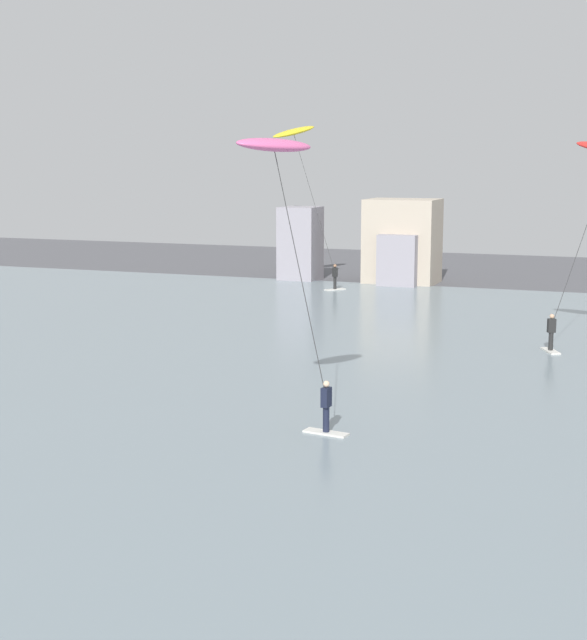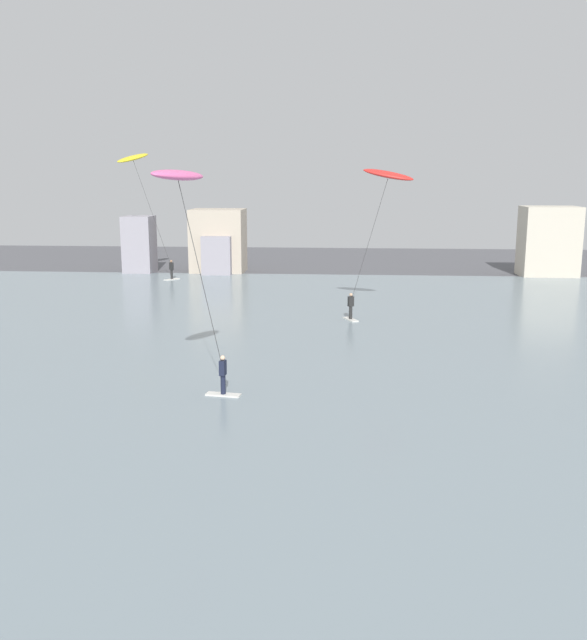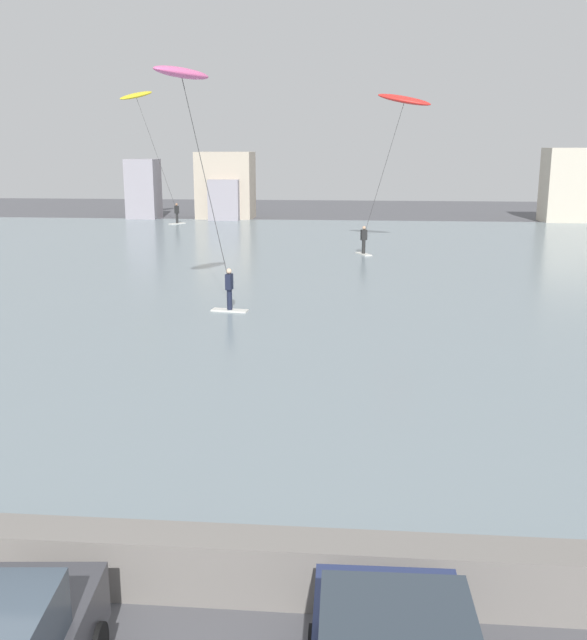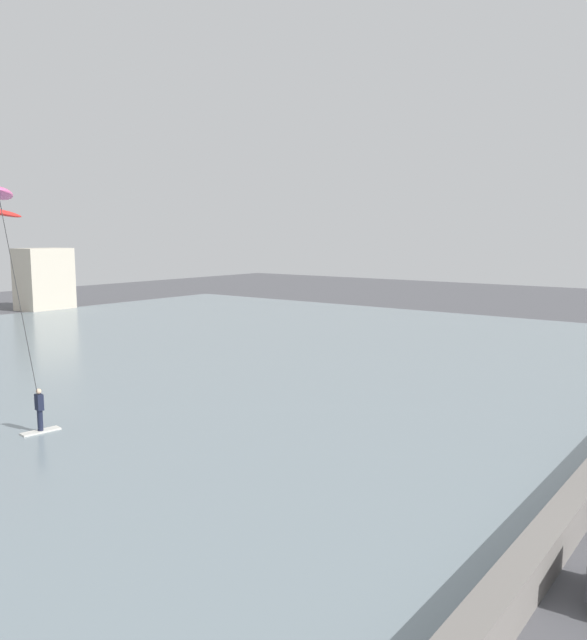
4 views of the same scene
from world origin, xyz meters
name	(u,v)px [view 1 (image 1 of 4)]	position (x,y,z in m)	size (l,w,h in m)	color
water_bay	(440,377)	(0.00, 30.06, 0.05)	(84.00, 52.00, 0.10)	gray
far_shore_buildings	(560,248)	(2.01, 57.15, 2.79)	(39.85, 4.76, 6.06)	gray
kitesurfer_pink	(281,180)	(-2.86, 20.51, 7.75)	(3.18, 2.86, 8.94)	silver
kitesurfer_yellow	(297,144)	(-14.27, 52.90, 9.32)	(5.11, 3.51, 10.57)	silver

